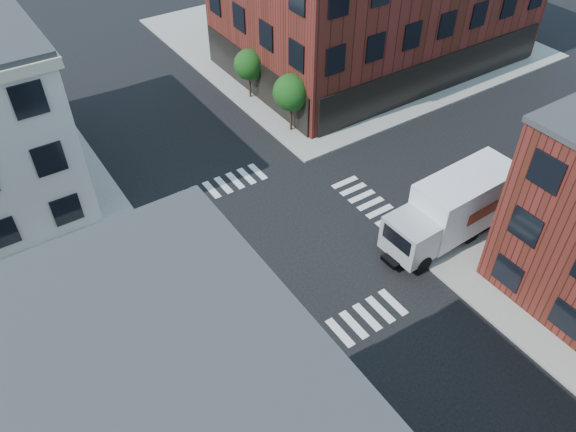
# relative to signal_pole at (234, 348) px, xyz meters

# --- Properties ---
(ground) EXTENTS (120.00, 120.00, 0.00)m
(ground) POSITION_rel_signal_pole_xyz_m (6.72, 6.68, -2.86)
(ground) COLOR black
(ground) RESTS_ON ground
(sidewalk_ne) EXTENTS (30.00, 30.00, 0.15)m
(sidewalk_ne) POSITION_rel_signal_pole_xyz_m (27.72, 27.68, -2.78)
(sidewalk_ne) COLOR gray
(sidewalk_ne) RESTS_ON ground
(tree_near) EXTENTS (2.69, 2.69, 4.49)m
(tree_near) POSITION_rel_signal_pole_xyz_m (14.28, 16.65, 0.30)
(tree_near) COLOR black
(tree_near) RESTS_ON ground
(tree_far) EXTENTS (2.43, 2.43, 4.07)m
(tree_far) POSITION_rel_signal_pole_xyz_m (14.28, 22.65, 0.02)
(tree_far) COLOR black
(tree_far) RESTS_ON ground
(signal_pole) EXTENTS (1.29, 1.24, 4.60)m
(signal_pole) POSITION_rel_signal_pole_xyz_m (0.00, 0.00, 0.00)
(signal_pole) COLOR black
(signal_pole) RESTS_ON ground
(box_truck) EXTENTS (9.15, 3.03, 4.09)m
(box_truck) POSITION_rel_signal_pole_xyz_m (15.74, 1.85, -0.73)
(box_truck) COLOR silver
(box_truck) RESTS_ON ground
(traffic_cone) EXTENTS (0.55, 0.55, 0.80)m
(traffic_cone) POSITION_rel_signal_pole_xyz_m (1.53, 3.00, -2.47)
(traffic_cone) COLOR #DF5509
(traffic_cone) RESTS_ON ground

